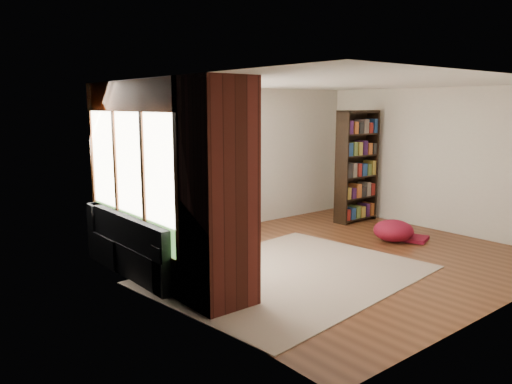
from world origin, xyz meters
TOP-DOWN VIEW (x-y plane):
  - floor at (0.00, 0.00)m, footprint 5.50×5.50m
  - ceiling at (0.00, 0.00)m, footprint 5.50×5.50m
  - wall_back at (0.00, 2.50)m, footprint 5.50×0.04m
  - wall_front at (0.00, -2.50)m, footprint 5.50×0.04m
  - wall_left at (-2.75, 0.00)m, footprint 0.04×5.00m
  - wall_right at (2.75, 0.00)m, footprint 0.04×5.00m
  - windows_back at (-1.20, 2.47)m, footprint 2.82×0.10m
  - windows_left at (-2.72, 1.20)m, footprint 0.10×2.62m
  - roller_blind at (-2.69, 2.03)m, footprint 0.03×0.72m
  - brick_chimney at (-2.40, -0.35)m, footprint 0.70×0.70m
  - sectional_sofa at (-1.95, 1.70)m, footprint 2.20×2.20m
  - area_rug at (-1.10, -0.15)m, footprint 3.90×3.15m
  - bookshelf at (2.14, 1.39)m, footprint 0.94×0.31m
  - pouf at (1.46, -0.00)m, footprint 0.80×0.80m
  - dog_tan at (-1.69, 1.73)m, footprint 1.11×0.93m
  - dog_brindle at (-2.29, 1.11)m, footprint 0.56×0.89m
  - throw_pillows at (-1.92, 1.85)m, footprint 1.98×1.68m

SIDE VIEW (x-z plane):
  - floor at x=0.00m, z-range 0.00..0.00m
  - area_rug at x=-1.10m, z-range 0.00..0.01m
  - pouf at x=1.46m, z-range 0.01..0.38m
  - sectional_sofa at x=-1.95m, z-range -0.10..0.70m
  - throw_pillows at x=-1.92m, z-range 0.54..0.99m
  - dog_brindle at x=-2.29m, z-range 0.54..1.01m
  - dog_tan at x=-1.69m, z-range 0.54..1.08m
  - bookshelf at x=2.14m, z-range 0.00..2.19m
  - wall_back at x=0.00m, z-range 0.00..2.60m
  - wall_front at x=0.00m, z-range 0.00..2.60m
  - wall_left at x=-2.75m, z-range 0.00..2.60m
  - wall_right at x=2.75m, z-range 0.00..2.60m
  - brick_chimney at x=-2.40m, z-range 0.00..2.60m
  - windows_back at x=-1.20m, z-range 0.40..2.30m
  - windows_left at x=-2.72m, z-range 0.40..2.30m
  - roller_blind at x=-2.69m, z-range 1.30..2.20m
  - ceiling at x=0.00m, z-range 2.60..2.60m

